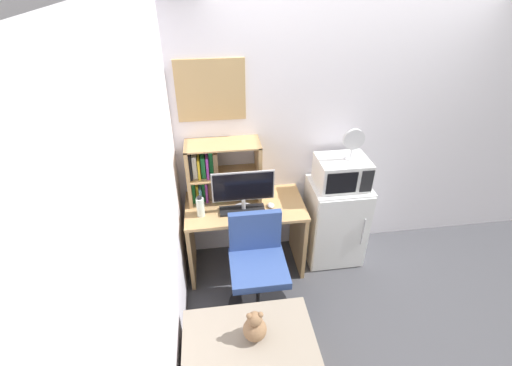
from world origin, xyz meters
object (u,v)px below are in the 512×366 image
at_px(water_bottle, 200,207).
at_px(mini_fridge, 335,221).
at_px(wall_corkboard, 211,91).
at_px(microwave, 342,172).
at_px(desk_fan, 353,142).
at_px(desk_chair, 257,271).
at_px(computer_mouse, 271,205).
at_px(keyboard, 242,210).
at_px(teddy_bear, 255,327).
at_px(hutch_bookshelf, 214,172).
at_px(monitor, 243,189).

bearing_deg(water_bottle, mini_fridge, 6.27).
relative_size(water_bottle, mini_fridge, 0.23).
bearing_deg(wall_corkboard, microwave, -11.89).
distance_m(desk_fan, desk_chair, 1.41).
relative_size(mini_fridge, desk_chair, 0.96).
height_order(computer_mouse, mini_fridge, mini_fridge).
relative_size(computer_mouse, microwave, 0.18).
height_order(keyboard, computer_mouse, computer_mouse).
bearing_deg(mini_fridge, teddy_bear, -129.11).
distance_m(microwave, teddy_bear, 1.62).
xyz_separation_m(hutch_bookshelf, computer_mouse, (0.50, -0.23, -0.27)).
height_order(monitor, desk_fan, desk_fan).
xyz_separation_m(keyboard, mini_fridge, (0.95, 0.13, -0.33)).
xyz_separation_m(microwave, desk_fan, (0.06, -0.01, 0.31)).
bearing_deg(keyboard, microwave, 7.85).
xyz_separation_m(hutch_bookshelf, mini_fridge, (1.18, -0.13, -0.61)).
relative_size(hutch_bookshelf, desk_fan, 2.26).
xyz_separation_m(desk_fan, wall_corkboard, (-1.22, 0.25, 0.44)).
distance_m(monitor, water_bottle, 0.41).
bearing_deg(teddy_bear, mini_fridge, 50.89).
relative_size(hutch_bookshelf, mini_fridge, 0.76).
distance_m(hutch_bookshelf, computer_mouse, 0.61).
bearing_deg(hutch_bookshelf, teddy_bear, -81.58).
xyz_separation_m(computer_mouse, teddy_bear, (-0.30, -1.11, -0.20)).
xyz_separation_m(mini_fridge, microwave, (0.00, 0.00, 0.58)).
distance_m(desk_fan, wall_corkboard, 1.32).
distance_m(mini_fridge, desk_fan, 0.89).
xyz_separation_m(keyboard, computer_mouse, (0.27, 0.03, 0.01)).
bearing_deg(microwave, desk_chair, -148.45).
bearing_deg(desk_chair, computer_mouse, 66.82).
bearing_deg(desk_chair, microwave, 31.55).
bearing_deg(monitor, desk_fan, 6.45).
xyz_separation_m(microwave, wall_corkboard, (-1.16, 0.24, 0.75)).
bearing_deg(teddy_bear, water_bottle, 107.59).
bearing_deg(water_bottle, wall_corkboard, 67.45).
bearing_deg(monitor, teddy_bear, -92.44).
relative_size(microwave, desk_fan, 1.58).
bearing_deg(hutch_bookshelf, water_bottle, -117.20).
distance_m(mini_fridge, microwave, 0.58).
distance_m(desk_chair, wall_corkboard, 1.59).
height_order(hutch_bookshelf, water_bottle, hutch_bookshelf).
xyz_separation_m(computer_mouse, mini_fridge, (0.69, 0.10, -0.34)).
bearing_deg(water_bottle, computer_mouse, 3.91).
bearing_deg(desk_chair, mini_fridge, 31.41).
height_order(desk_chair, wall_corkboard, wall_corkboard).
xyz_separation_m(mini_fridge, teddy_bear, (-0.99, -1.21, 0.14)).
relative_size(computer_mouse, wall_corkboard, 0.14).
bearing_deg(desk_chair, keyboard, 101.68).
height_order(hutch_bookshelf, teddy_bear, hutch_bookshelf).
xyz_separation_m(water_bottle, desk_chair, (0.45, -0.39, -0.45)).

